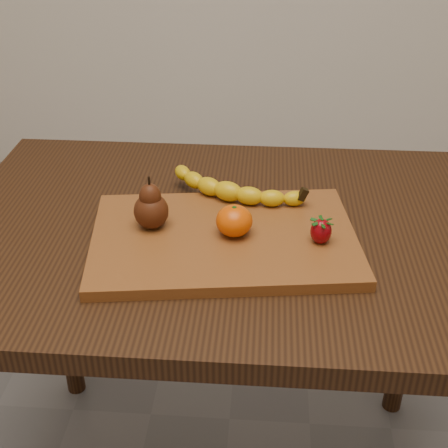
# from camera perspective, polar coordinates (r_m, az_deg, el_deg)

# --- Properties ---
(table) EXTENTS (1.00, 0.70, 0.76)m
(table) POSITION_cam_1_polar(r_m,az_deg,el_deg) (1.18, -0.05, -4.12)
(table) COLOR black
(table) RESTS_ON ground
(cutting_board) EXTENTS (0.49, 0.36, 0.02)m
(cutting_board) POSITION_cam_1_polar(r_m,az_deg,el_deg) (1.07, -0.00, -1.37)
(cutting_board) COLOR brown
(cutting_board) RESTS_ON table
(banana) EXTENTS (0.24, 0.15, 0.04)m
(banana) POSITION_cam_1_polar(r_m,az_deg,el_deg) (1.16, 0.37, 3.01)
(banana) COLOR #E2B70A
(banana) RESTS_ON cutting_board
(pear) EXTENTS (0.08, 0.08, 0.09)m
(pear) POSITION_cam_1_polar(r_m,az_deg,el_deg) (1.07, -6.73, 1.98)
(pear) COLOR #431C0A
(pear) RESTS_ON cutting_board
(mandarin) EXTENTS (0.07, 0.07, 0.05)m
(mandarin) POSITION_cam_1_polar(r_m,az_deg,el_deg) (1.05, 0.94, 0.30)
(mandarin) COLOR #D94A02
(mandarin) RESTS_ON cutting_board
(strawberry) EXTENTS (0.05, 0.05, 0.04)m
(strawberry) POSITION_cam_1_polar(r_m,az_deg,el_deg) (1.05, 8.87, -0.58)
(strawberry) COLOR maroon
(strawberry) RESTS_ON cutting_board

